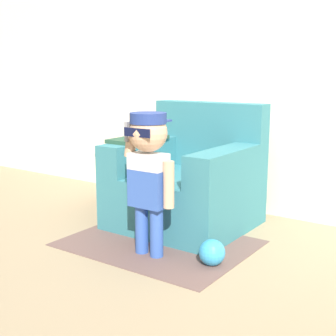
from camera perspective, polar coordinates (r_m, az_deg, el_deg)
ground_plane at (r=3.78m, az=4.82°, el=-7.26°), size 10.00×10.00×0.00m
wall_back at (r=4.14m, az=9.71°, el=12.57°), size 10.00×0.05×2.60m
armchair at (r=3.77m, az=2.34°, el=-1.90°), size 1.03×0.95×0.97m
person_child at (r=3.05m, az=-2.36°, el=0.75°), size 0.39×0.30×0.96m
side_table at (r=4.34m, az=-6.34°, el=-0.76°), size 0.38×0.38×0.49m
rug at (r=3.43m, az=-1.15°, el=-9.11°), size 1.29×0.99×0.01m
toy_ball at (r=3.05m, az=5.39°, el=-10.21°), size 0.17×0.17×0.17m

